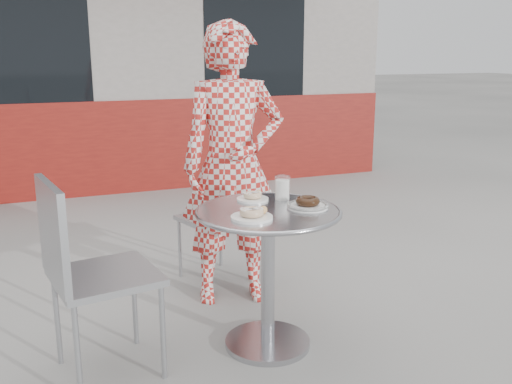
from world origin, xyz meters
name	(u,v)px	position (x,y,z in m)	size (l,w,h in m)	color
ground	(261,343)	(0.00, 0.00, 0.00)	(60.00, 60.00, 0.00)	gray
storefront	(106,52)	(0.00, 5.56, 1.49)	(6.02, 4.55, 3.00)	gray
bistro_table	(268,244)	(0.02, -0.04, 0.56)	(0.73, 0.73, 0.74)	#BABABF
chair_far	(215,243)	(0.05, 0.93, 0.26)	(0.49, 0.50, 0.83)	#A0A2A8
chair_left	(105,315)	(-0.79, 0.02, 0.30)	(0.53, 0.52, 0.96)	#A0A2A8
seated_person	(233,166)	(0.07, 0.61, 0.84)	(0.61, 0.40, 1.68)	#AE1F1A
plate_far	(253,197)	(0.02, 0.17, 0.76)	(0.17, 0.17, 0.04)	white
plate_near	(252,214)	(-0.10, -0.15, 0.76)	(0.20, 0.20, 0.05)	white
plate_checker	(308,204)	(0.22, -0.07, 0.76)	(0.21, 0.21, 0.05)	white
milk_cup	(282,189)	(0.17, 0.12, 0.80)	(0.08, 0.08, 0.13)	white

